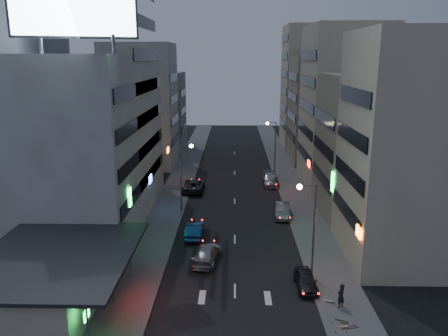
{
  "coord_description": "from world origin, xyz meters",
  "views": [
    {
      "loc": [
        -0.15,
        -26.71,
        17.69
      ],
      "look_at": [
        -1.19,
        18.92,
        6.13
      ],
      "focal_mm": 35.0,
      "sensor_mm": 36.0,
      "label": 1
    }
  ],
  "objects_px": {
    "parked_car_right_far": "(271,180)",
    "scooter_black_b": "(350,316)",
    "parked_car_left": "(194,185)",
    "parked_car_right_mid": "(282,210)",
    "road_car_silver": "(207,254)",
    "road_car_blue": "(195,230)",
    "scooter_black_a": "(347,330)",
    "scooter_silver_a": "(348,318)",
    "scooter_blue": "(356,318)",
    "parked_car_right_near": "(306,280)",
    "person": "(341,296)",
    "scooter_silver_b": "(334,295)"
  },
  "relations": [
    {
      "from": "scooter_blue",
      "to": "scooter_silver_a",
      "type": "bearing_deg",
      "value": 86.58
    },
    {
      "from": "scooter_blue",
      "to": "scooter_black_b",
      "type": "relative_size",
      "value": 1.01
    },
    {
      "from": "parked_car_left",
      "to": "scooter_blue",
      "type": "xyz_separation_m",
      "value": [
        13.79,
        -30.6,
        -0.21
      ]
    },
    {
      "from": "road_car_blue",
      "to": "scooter_silver_b",
      "type": "bearing_deg",
      "value": 134.91
    },
    {
      "from": "parked_car_right_mid",
      "to": "road_car_blue",
      "type": "relative_size",
      "value": 0.99
    },
    {
      "from": "parked_car_right_far",
      "to": "scooter_silver_a",
      "type": "xyz_separation_m",
      "value": [
        2.47,
        -34.07,
        -0.13
      ]
    },
    {
      "from": "parked_car_right_near",
      "to": "person",
      "type": "height_order",
      "value": "person"
    },
    {
      "from": "scooter_black_b",
      "to": "parked_car_left",
      "type": "bearing_deg",
      "value": 46.89
    },
    {
      "from": "road_car_silver",
      "to": "scooter_black_b",
      "type": "bearing_deg",
      "value": 147.66
    },
    {
      "from": "parked_car_right_mid",
      "to": "scooter_black_a",
      "type": "bearing_deg",
      "value": -79.42
    },
    {
      "from": "parked_car_left",
      "to": "parked_car_right_near",
      "type": "bearing_deg",
      "value": 114.59
    },
    {
      "from": "parked_car_right_far",
      "to": "scooter_black_b",
      "type": "xyz_separation_m",
      "value": [
        2.69,
        -33.69,
        -0.16
      ]
    },
    {
      "from": "road_car_silver",
      "to": "scooter_blue",
      "type": "relative_size",
      "value": 3.11
    },
    {
      "from": "road_car_blue",
      "to": "scooter_black_b",
      "type": "relative_size",
      "value": 2.86
    },
    {
      "from": "road_car_blue",
      "to": "scooter_blue",
      "type": "relative_size",
      "value": 2.84
    },
    {
      "from": "road_car_blue",
      "to": "scooter_black_a",
      "type": "relative_size",
      "value": 2.62
    },
    {
      "from": "parked_car_right_near",
      "to": "parked_car_right_mid",
      "type": "xyz_separation_m",
      "value": [
        -0.13,
        16.02,
        0.09
      ]
    },
    {
      "from": "parked_car_right_mid",
      "to": "road_car_silver",
      "type": "bearing_deg",
      "value": -118.46
    },
    {
      "from": "road_car_blue",
      "to": "scooter_silver_a",
      "type": "distance_m",
      "value": 19.03
    },
    {
      "from": "road_car_blue",
      "to": "road_car_silver",
      "type": "height_order",
      "value": "road_car_blue"
    },
    {
      "from": "parked_car_left",
      "to": "parked_car_right_mid",
      "type": "bearing_deg",
      "value": 140.05
    },
    {
      "from": "parked_car_right_mid",
      "to": "road_car_blue",
      "type": "height_order",
      "value": "road_car_blue"
    },
    {
      "from": "road_car_silver",
      "to": "scooter_silver_a",
      "type": "bearing_deg",
      "value": 145.89
    },
    {
      "from": "scooter_silver_a",
      "to": "scooter_blue",
      "type": "bearing_deg",
      "value": -85.44
    },
    {
      "from": "parked_car_right_near",
      "to": "person",
      "type": "distance_m",
      "value": 3.59
    },
    {
      "from": "road_car_blue",
      "to": "scooter_silver_b",
      "type": "xyz_separation_m",
      "value": [
        11.42,
        -11.97,
        -0.14
      ]
    },
    {
      "from": "road_car_silver",
      "to": "scooter_black_a",
      "type": "relative_size",
      "value": 2.86
    },
    {
      "from": "road_car_silver",
      "to": "scooter_blue",
      "type": "distance_m",
      "value": 14.27
    },
    {
      "from": "road_car_blue",
      "to": "scooter_silver_a",
      "type": "xyz_separation_m",
      "value": [
        11.69,
        -15.01,
        -0.12
      ]
    },
    {
      "from": "parked_car_right_mid",
      "to": "parked_car_left",
      "type": "distance_m",
      "value": 14.65
    },
    {
      "from": "parked_car_right_near",
      "to": "scooter_black_a",
      "type": "height_order",
      "value": "parked_car_right_near"
    },
    {
      "from": "road_car_blue",
      "to": "scooter_black_a",
      "type": "xyz_separation_m",
      "value": [
        11.27,
        -16.38,
        -0.1
      ]
    },
    {
      "from": "person",
      "to": "scooter_silver_b",
      "type": "relative_size",
      "value": 1.15
    },
    {
      "from": "parked_car_right_near",
      "to": "scooter_black_a",
      "type": "xyz_separation_m",
      "value": [
        1.61,
        -6.47,
        -0.0
      ]
    },
    {
      "from": "parked_car_right_far",
      "to": "road_car_blue",
      "type": "relative_size",
      "value": 1.15
    },
    {
      "from": "parked_car_right_near",
      "to": "road_car_silver",
      "type": "height_order",
      "value": "road_car_silver"
    },
    {
      "from": "road_car_silver",
      "to": "scooter_silver_b",
      "type": "xyz_separation_m",
      "value": [
        9.86,
        -6.55,
        -0.11
      ]
    },
    {
      "from": "parked_car_right_near",
      "to": "parked_car_right_mid",
      "type": "distance_m",
      "value": 16.03
    },
    {
      "from": "scooter_silver_a",
      "to": "road_car_silver",
      "type": "bearing_deg",
      "value": 37.91
    },
    {
      "from": "parked_car_right_far",
      "to": "road_car_silver",
      "type": "xyz_separation_m",
      "value": [
        -7.65,
        -24.48,
        -0.04
      ]
    },
    {
      "from": "person",
      "to": "scooter_silver_b",
      "type": "xyz_separation_m",
      "value": [
        -0.26,
        0.88,
        -0.44
      ]
    },
    {
      "from": "parked_car_right_near",
      "to": "person",
      "type": "relative_size",
      "value": 2.07
    },
    {
      "from": "parked_car_right_near",
      "to": "parked_car_right_mid",
      "type": "bearing_deg",
      "value": 89.07
    },
    {
      "from": "scooter_black_a",
      "to": "scooter_silver_b",
      "type": "height_order",
      "value": "scooter_black_a"
    },
    {
      "from": "road_car_blue",
      "to": "scooter_black_a",
      "type": "height_order",
      "value": "road_car_blue"
    },
    {
      "from": "scooter_black_a",
      "to": "scooter_black_b",
      "type": "distance_m",
      "value": 1.86
    },
    {
      "from": "parked_car_right_mid",
      "to": "scooter_black_a",
      "type": "distance_m",
      "value": 22.56
    },
    {
      "from": "scooter_blue",
      "to": "road_car_silver",
      "type": "bearing_deg",
      "value": 31.86
    },
    {
      "from": "parked_car_right_near",
      "to": "road_car_silver",
      "type": "relative_size",
      "value": 0.77
    },
    {
      "from": "scooter_black_b",
      "to": "parked_car_right_far",
      "type": "bearing_deg",
      "value": 27.55
    }
  ]
}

